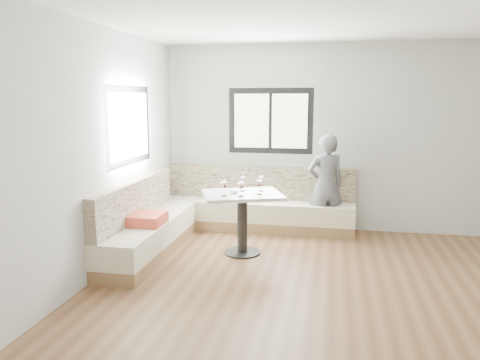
% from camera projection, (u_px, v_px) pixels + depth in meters
% --- Properties ---
extents(room, '(5.01, 5.01, 2.81)m').
position_uv_depth(room, '(319.00, 157.00, 4.70)').
color(room, brown).
rests_on(room, ground).
extents(banquette, '(2.90, 2.80, 0.95)m').
position_uv_depth(banquette, '(213.00, 216.00, 6.67)').
color(banquette, olive).
rests_on(banquette, ground).
extents(table, '(1.18, 1.05, 0.80)m').
position_uv_depth(table, '(242.00, 208.00, 5.99)').
color(table, black).
rests_on(table, ground).
extents(person, '(0.63, 0.52, 1.49)m').
position_uv_depth(person, '(325.00, 185.00, 6.82)').
color(person, '#5A5C62').
rests_on(person, ground).
extents(olive_ramekin, '(0.09, 0.09, 0.04)m').
position_uv_depth(olive_ramekin, '(234.00, 192.00, 5.94)').
color(olive_ramekin, white).
rests_on(olive_ramekin, table).
extents(wine_glass_a, '(0.09, 0.09, 0.21)m').
position_uv_depth(wine_glass_a, '(224.00, 184.00, 5.76)').
color(wine_glass_a, white).
rests_on(wine_glass_a, table).
extents(wine_glass_b, '(0.09, 0.09, 0.21)m').
position_uv_depth(wine_glass_b, '(241.00, 185.00, 5.73)').
color(wine_glass_b, white).
rests_on(wine_glass_b, table).
extents(wine_glass_c, '(0.09, 0.09, 0.21)m').
position_uv_depth(wine_glass_c, '(259.00, 183.00, 5.86)').
color(wine_glass_c, white).
rests_on(wine_glass_c, table).
extents(wine_glass_d, '(0.09, 0.09, 0.21)m').
position_uv_depth(wine_glass_d, '(243.00, 180.00, 6.04)').
color(wine_glass_d, white).
rests_on(wine_glass_d, table).
extents(wine_glass_e, '(0.09, 0.09, 0.21)m').
position_uv_depth(wine_glass_e, '(261.00, 180.00, 6.05)').
color(wine_glass_e, white).
rests_on(wine_glass_e, table).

